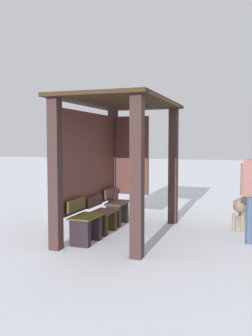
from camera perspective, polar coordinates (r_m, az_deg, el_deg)
name	(u,v)px	position (r m, az deg, el deg)	size (l,w,h in m)	color
ground_plane	(123,234)	(7.16, -0.53, -10.15)	(60.00, 60.00, 0.00)	silver
bus_shelter	(113,145)	(7.14, -2.00, 3.52)	(2.93, 1.74, 2.53)	#3A2624
bench_left_inside	(85,225)	(6.54, -6.28, -8.75)	(0.67, 0.40, 0.76)	#463F19
bench_center_inside	(103,218)	(7.24, -3.63, -7.69)	(0.67, 0.40, 0.70)	#442A23
bench_right_inside	(117,209)	(7.94, -1.42, -6.34)	(0.67, 0.34, 0.76)	#4C332D
dog	(242,206)	(7.76, 17.44, -5.58)	(0.96, 0.42, 0.68)	gray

